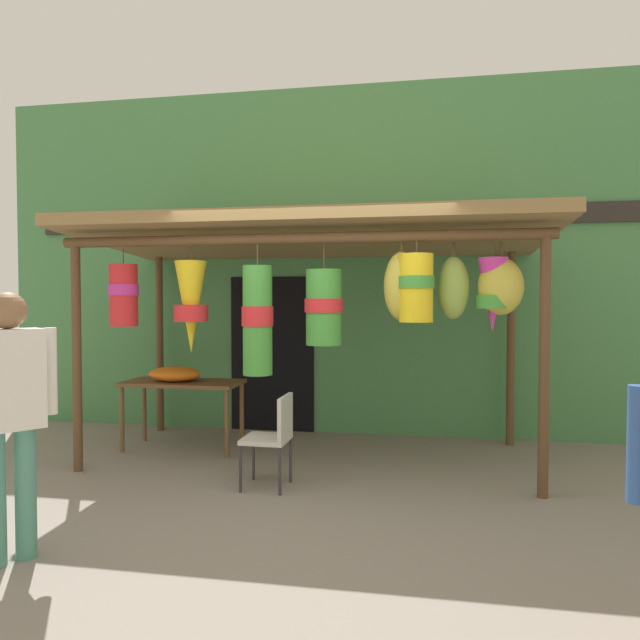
% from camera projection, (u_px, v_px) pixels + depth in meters
% --- Properties ---
extents(ground_plane, '(30.00, 30.00, 0.00)m').
position_uv_depth(ground_plane, '(310.00, 489.00, 5.08)').
color(ground_plane, gray).
extents(shop_facade, '(9.24, 0.29, 4.40)m').
position_uv_depth(shop_facade, '(344.00, 262.00, 7.30)').
color(shop_facade, '#47844C').
rests_on(shop_facade, ground_plane).
extents(market_stall_canopy, '(4.88, 2.31, 2.52)m').
position_uv_depth(market_stall_canopy, '(316.00, 257.00, 5.81)').
color(market_stall_canopy, brown).
rests_on(market_stall_canopy, ground_plane).
extents(display_table, '(1.32, 0.62, 0.77)m').
position_uv_depth(display_table, '(183.00, 389.00, 6.46)').
color(display_table, brown).
rests_on(display_table, ground_plane).
extents(flower_heap_on_table, '(0.60, 0.42, 0.17)m').
position_uv_depth(flower_heap_on_table, '(175.00, 374.00, 6.43)').
color(flower_heap_on_table, orange).
rests_on(flower_heap_on_table, display_table).
extents(folding_chair, '(0.41, 0.41, 0.84)m').
position_uv_depth(folding_chair, '(274.00, 433.00, 5.10)').
color(folding_chair, beige).
rests_on(folding_chair, ground_plane).
extents(vendor_in_orange, '(0.42, 0.49, 1.74)m').
position_uv_depth(vendor_in_orange, '(9.00, 402.00, 3.63)').
color(vendor_in_orange, '#4C8E7A').
rests_on(vendor_in_orange, ground_plane).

